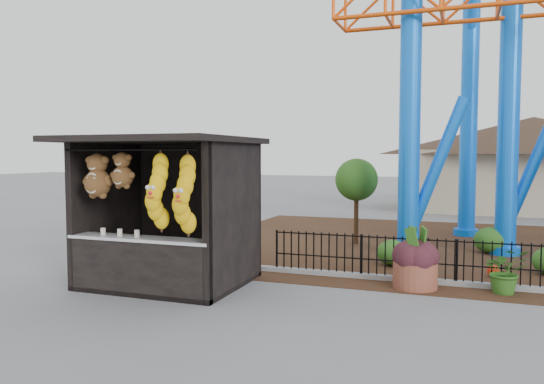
% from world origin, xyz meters
% --- Properties ---
extents(ground, '(120.00, 120.00, 0.00)m').
position_xyz_m(ground, '(0.00, 0.00, 0.00)').
color(ground, slate).
rests_on(ground, ground).
extents(mulch_bed, '(18.00, 12.00, 0.02)m').
position_xyz_m(mulch_bed, '(4.00, 8.00, 0.01)').
color(mulch_bed, '#331E11').
rests_on(mulch_bed, ground).
extents(curb, '(18.00, 0.18, 0.12)m').
position_xyz_m(curb, '(4.00, 3.00, 0.06)').
color(curb, gray).
rests_on(curb, ground).
extents(prize_booth, '(3.50, 3.40, 3.12)m').
position_xyz_m(prize_booth, '(-3.00, 0.88, 1.54)').
color(prize_booth, black).
rests_on(prize_booth, ground).
extents(terracotta_planter, '(1.01, 1.01, 0.55)m').
position_xyz_m(terracotta_planter, '(2.00, 2.52, 0.28)').
color(terracotta_planter, brown).
rests_on(terracotta_planter, ground).
extents(planter_foliage, '(0.70, 0.70, 0.64)m').
position_xyz_m(planter_foliage, '(2.00, 2.52, 0.87)').
color(planter_foliage, '#35151C').
rests_on(planter_foliage, terracotta_planter).
extents(potted_plant, '(0.96, 0.88, 0.93)m').
position_xyz_m(potted_plant, '(3.72, 2.70, 0.46)').
color(potted_plant, '#1F5A1A').
rests_on(potted_plant, ground).
extents(landscaping, '(8.90, 3.89, 0.73)m').
position_xyz_m(landscaping, '(4.65, 5.66, 0.33)').
color(landscaping, '#285519').
rests_on(landscaping, mulch_bed).
extents(pavilion, '(15.00, 15.00, 4.80)m').
position_xyz_m(pavilion, '(6.00, 20.00, 3.07)').
color(pavilion, '#BFAD8C').
rests_on(pavilion, ground).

